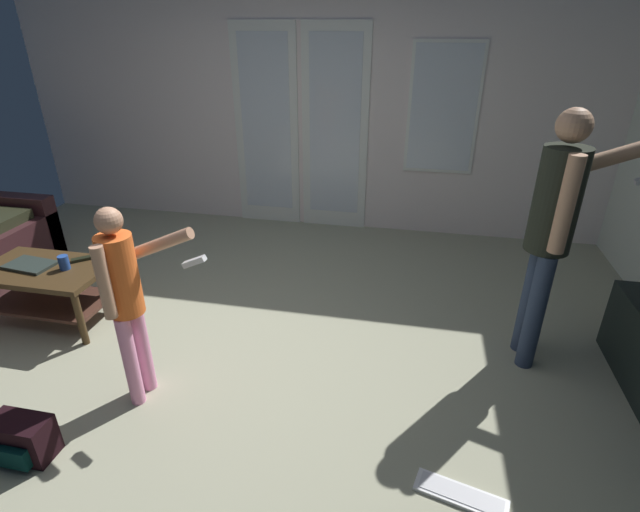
{
  "coord_description": "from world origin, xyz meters",
  "views": [
    {
      "loc": [
        1.18,
        -2.37,
        2.06
      ],
      "look_at": [
        0.66,
        0.14,
        0.8
      ],
      "focal_mm": 26.71,
      "sensor_mm": 36.0,
      "label": 1
    }
  ],
  "objects_px": {
    "coffee_table": "(47,282)",
    "person_child": "(126,291)",
    "cup_near_edge": "(64,263)",
    "person_adult": "(555,221)",
    "loose_keyboard": "(461,495)",
    "backpack": "(22,439)",
    "tv_remote_black": "(83,259)",
    "laptop_closed": "(30,265)"
  },
  "relations": [
    {
      "from": "backpack",
      "to": "coffee_table",
      "type": "bearing_deg",
      "value": 122.04
    },
    {
      "from": "tv_remote_black",
      "to": "laptop_closed",
      "type": "bearing_deg",
      "value": 167.1
    },
    {
      "from": "tv_remote_black",
      "to": "person_adult",
      "type": "bearing_deg",
      "value": -39.62
    },
    {
      "from": "cup_near_edge",
      "to": "tv_remote_black",
      "type": "distance_m",
      "value": 0.17
    },
    {
      "from": "coffee_table",
      "to": "cup_near_edge",
      "type": "xyz_separation_m",
      "value": [
        0.18,
        0.01,
        0.17
      ]
    },
    {
      "from": "loose_keyboard",
      "to": "tv_remote_black",
      "type": "xyz_separation_m",
      "value": [
        -2.75,
        1.13,
        0.44
      ]
    },
    {
      "from": "loose_keyboard",
      "to": "tv_remote_black",
      "type": "height_order",
      "value": "tv_remote_black"
    },
    {
      "from": "tv_remote_black",
      "to": "loose_keyboard",
      "type": "bearing_deg",
      "value": -63.22
    },
    {
      "from": "person_child",
      "to": "loose_keyboard",
      "type": "height_order",
      "value": "person_child"
    },
    {
      "from": "loose_keyboard",
      "to": "laptop_closed",
      "type": "relative_size",
      "value": 1.35
    },
    {
      "from": "coffee_table",
      "to": "loose_keyboard",
      "type": "xyz_separation_m",
      "value": [
        2.97,
        -0.97,
        -0.31
      ]
    },
    {
      "from": "loose_keyboard",
      "to": "cup_near_edge",
      "type": "height_order",
      "value": "cup_near_edge"
    },
    {
      "from": "backpack",
      "to": "laptop_closed",
      "type": "relative_size",
      "value": 0.91
    },
    {
      "from": "cup_near_edge",
      "to": "tv_remote_black",
      "type": "relative_size",
      "value": 0.62
    },
    {
      "from": "coffee_table",
      "to": "tv_remote_black",
      "type": "bearing_deg",
      "value": 37.78
    },
    {
      "from": "coffee_table",
      "to": "backpack",
      "type": "height_order",
      "value": "coffee_table"
    },
    {
      "from": "cup_near_edge",
      "to": "coffee_table",
      "type": "bearing_deg",
      "value": -176.76
    },
    {
      "from": "coffee_table",
      "to": "tv_remote_black",
      "type": "relative_size",
      "value": 5.37
    },
    {
      "from": "person_adult",
      "to": "loose_keyboard",
      "type": "bearing_deg",
      "value": -112.02
    },
    {
      "from": "person_adult",
      "to": "backpack",
      "type": "xyz_separation_m",
      "value": [
        -2.72,
        -1.41,
        -0.88
      ]
    },
    {
      "from": "backpack",
      "to": "loose_keyboard",
      "type": "height_order",
      "value": "backpack"
    },
    {
      "from": "person_child",
      "to": "cup_near_edge",
      "type": "relative_size",
      "value": 11.57
    },
    {
      "from": "coffee_table",
      "to": "loose_keyboard",
      "type": "bearing_deg",
      "value": -18.07
    },
    {
      "from": "person_adult",
      "to": "tv_remote_black",
      "type": "distance_m",
      "value": 3.28
    },
    {
      "from": "coffee_table",
      "to": "person_child",
      "type": "bearing_deg",
      "value": -29.37
    },
    {
      "from": "person_child",
      "to": "cup_near_edge",
      "type": "bearing_deg",
      "value": 145.75
    },
    {
      "from": "coffee_table",
      "to": "cup_near_edge",
      "type": "distance_m",
      "value": 0.25
    },
    {
      "from": "coffee_table",
      "to": "laptop_closed",
      "type": "distance_m",
      "value": 0.17
    },
    {
      "from": "coffee_table",
      "to": "laptop_closed",
      "type": "relative_size",
      "value": 2.68
    },
    {
      "from": "coffee_table",
      "to": "person_child",
      "type": "height_order",
      "value": "person_child"
    },
    {
      "from": "person_adult",
      "to": "cup_near_edge",
      "type": "height_order",
      "value": "person_adult"
    },
    {
      "from": "coffee_table",
      "to": "person_adult",
      "type": "relative_size",
      "value": 0.55
    },
    {
      "from": "coffee_table",
      "to": "laptop_closed",
      "type": "xyz_separation_m",
      "value": [
        -0.1,
        -0.0,
        0.13
      ]
    },
    {
      "from": "person_child",
      "to": "laptop_closed",
      "type": "bearing_deg",
      "value": 152.89
    },
    {
      "from": "person_child",
      "to": "loose_keyboard",
      "type": "xyz_separation_m",
      "value": [
        1.85,
        -0.34,
        -0.72
      ]
    },
    {
      "from": "coffee_table",
      "to": "laptop_closed",
      "type": "height_order",
      "value": "laptop_closed"
    },
    {
      "from": "person_child",
      "to": "cup_near_edge",
      "type": "xyz_separation_m",
      "value": [
        -0.94,
        0.64,
        -0.24
      ]
    },
    {
      "from": "backpack",
      "to": "tv_remote_black",
      "type": "xyz_separation_m",
      "value": [
        -0.52,
        1.34,
        0.34
      ]
    },
    {
      "from": "laptop_closed",
      "to": "loose_keyboard",
      "type": "bearing_deg",
      "value": -11.04
    },
    {
      "from": "backpack",
      "to": "laptop_closed",
      "type": "bearing_deg",
      "value": 125.64
    },
    {
      "from": "tv_remote_black",
      "to": "backpack",
      "type": "bearing_deg",
      "value": -109.6
    },
    {
      "from": "laptop_closed",
      "to": "coffee_table",
      "type": "bearing_deg",
      "value": 8.02
    }
  ]
}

